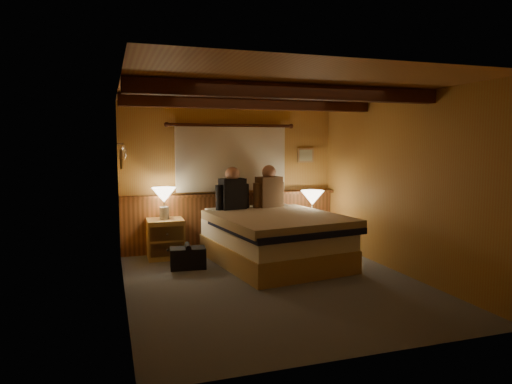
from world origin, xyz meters
name	(u,v)px	position (x,y,z in m)	size (l,w,h in m)	color
floor	(274,283)	(0.00, 0.00, 0.00)	(4.20, 4.20, 0.00)	#515861
ceiling	(275,90)	(0.00, 0.00, 2.40)	(4.20, 4.20, 0.00)	#BA8546
wall_back	(231,177)	(0.00, 2.10, 1.20)	(3.60, 3.60, 0.00)	#B08A3F
wall_left	(122,193)	(-1.80, 0.00, 1.20)	(4.20, 4.20, 0.00)	#B08A3F
wall_right	(399,185)	(1.80, 0.00, 1.20)	(4.20, 4.20, 0.00)	#B08A3F
wall_front	(366,213)	(0.00, -2.10, 1.20)	(3.60, 3.60, 0.00)	#B08A3F
wainscot	(232,220)	(0.00, 2.04, 0.49)	(3.60, 0.23, 0.94)	brown
curtain_window	(232,158)	(0.00, 2.03, 1.52)	(2.18, 0.09, 1.11)	#3F1C0F
ceiling_beams	(270,98)	(0.00, 0.15, 2.31)	(3.60, 1.65, 0.16)	#3F1C0F
coat_rail	(124,150)	(-1.72, 1.58, 1.67)	(0.05, 0.55, 0.24)	white
framed_print	(305,155)	(1.35, 2.08, 1.55)	(0.30, 0.04, 0.25)	#A68353
bed	(274,238)	(0.35, 0.92, 0.38)	(1.92, 2.35, 0.73)	tan
nightstand_left	(166,239)	(-1.14, 1.73, 0.30)	(0.56, 0.50, 0.60)	tan
nightstand_right	(309,236)	(1.18, 1.51, 0.24)	(0.52, 0.48, 0.49)	tan
lamp_left	(164,197)	(-1.14, 1.78, 0.94)	(0.37, 0.37, 0.48)	silver
lamp_right	(312,200)	(1.23, 1.51, 0.84)	(0.38, 0.38, 0.50)	silver
person_left	(232,192)	(-0.10, 1.60, 1.00)	(0.56, 0.30, 0.69)	black
person_right	(269,190)	(0.53, 1.67, 1.01)	(0.57, 0.32, 0.71)	#4C331E
duffel_bag	(188,258)	(-0.91, 1.03, 0.15)	(0.52, 0.34, 0.35)	black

